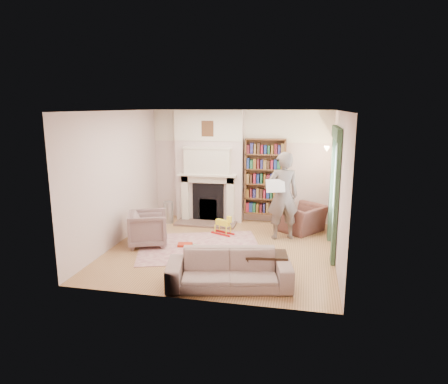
% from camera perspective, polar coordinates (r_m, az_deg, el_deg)
% --- Properties ---
extents(floor, '(4.50, 4.50, 0.00)m').
position_cam_1_polar(floor, '(8.33, -0.36, -8.12)').
color(floor, brown).
rests_on(floor, ground).
extents(ceiling, '(4.50, 4.50, 0.00)m').
position_cam_1_polar(ceiling, '(7.81, -0.38, 11.53)').
color(ceiling, white).
rests_on(ceiling, wall_back).
extents(wall_back, '(4.50, 0.00, 4.50)m').
position_cam_1_polar(wall_back, '(10.13, 2.32, 3.73)').
color(wall_back, silver).
rests_on(wall_back, floor).
extents(wall_front, '(4.50, 0.00, 4.50)m').
position_cam_1_polar(wall_front, '(5.83, -5.04, -2.69)').
color(wall_front, silver).
rests_on(wall_front, floor).
extents(wall_left, '(0.00, 4.50, 4.50)m').
position_cam_1_polar(wall_left, '(8.70, -15.02, 1.91)').
color(wall_left, silver).
rests_on(wall_left, floor).
extents(wall_right, '(0.00, 4.50, 4.50)m').
position_cam_1_polar(wall_right, '(7.80, 16.01, 0.70)').
color(wall_right, silver).
rests_on(wall_right, floor).
extents(fireplace, '(1.70, 0.58, 2.80)m').
position_cam_1_polar(fireplace, '(10.09, -2.09, 3.62)').
color(fireplace, silver).
rests_on(fireplace, floor).
extents(bookcase, '(1.00, 0.24, 1.85)m').
position_cam_1_polar(bookcase, '(9.96, 5.88, 2.21)').
color(bookcase, brown).
rests_on(bookcase, floor).
extents(window, '(0.02, 0.90, 1.30)m').
position_cam_1_polar(window, '(8.18, 15.73, 1.59)').
color(window, silver).
rests_on(window, wall_right).
extents(curtain_left, '(0.07, 0.32, 2.40)m').
position_cam_1_polar(curtain_left, '(7.55, 15.69, -1.22)').
color(curtain_left, '#2F4A31').
rests_on(curtain_left, floor).
extents(curtain_right, '(0.07, 0.32, 2.40)m').
position_cam_1_polar(curtain_right, '(8.91, 15.13, 0.83)').
color(curtain_right, '#2F4A31').
rests_on(curtain_right, floor).
extents(pelmet, '(0.09, 1.70, 0.24)m').
position_cam_1_polar(pelmet, '(8.07, 15.79, 8.11)').
color(pelmet, '#2F4A31').
rests_on(pelmet, wall_right).
extents(wall_sconce, '(0.20, 0.24, 0.24)m').
position_cam_1_polar(wall_sconce, '(9.20, 14.18, 5.64)').
color(wall_sconce, gold).
rests_on(wall_sconce, wall_right).
extents(rug, '(2.95, 2.58, 0.01)m').
position_cam_1_polar(rug, '(8.43, -3.50, -7.84)').
color(rug, beige).
rests_on(rug, floor).
extents(armchair_reading, '(1.24, 1.27, 0.62)m').
position_cam_1_polar(armchair_reading, '(9.53, 11.21, -3.75)').
color(armchair_reading, '#4A2C27').
rests_on(armchair_reading, floor).
extents(armchair_left, '(1.02, 1.01, 0.72)m').
position_cam_1_polar(armchair_left, '(8.60, -10.80, -5.13)').
color(armchair_left, gray).
rests_on(armchair_left, floor).
extents(sofa, '(2.12, 1.17, 0.59)m').
position_cam_1_polar(sofa, '(6.60, 0.75, -10.99)').
color(sofa, '#ADA08F').
rests_on(sofa, floor).
extents(man_reading, '(0.82, 0.67, 1.94)m').
position_cam_1_polar(man_reading, '(8.80, 8.40, -0.55)').
color(man_reading, '#61554E').
rests_on(man_reading, floor).
extents(newspaper, '(0.42, 0.24, 0.28)m').
position_cam_1_polar(newspaper, '(8.56, 7.37, 0.88)').
color(newspaper, silver).
rests_on(newspaper, man_reading).
extents(coffee_table, '(0.76, 0.55, 0.45)m').
position_cam_1_polar(coffee_table, '(6.95, 6.01, -10.43)').
color(coffee_table, black).
rests_on(coffee_table, floor).
extents(paraffin_heater, '(0.29, 0.29, 0.55)m').
position_cam_1_polar(paraffin_heater, '(10.13, -7.93, -2.88)').
color(paraffin_heater, '#ACB0B4').
rests_on(paraffin_heater, floor).
extents(rocking_horse, '(0.57, 0.41, 0.46)m').
position_cam_1_polar(rocking_horse, '(9.14, -0.19, -4.72)').
color(rocking_horse, yellow).
rests_on(rocking_horse, rug).
extents(board_game, '(0.38, 0.38, 0.03)m').
position_cam_1_polar(board_game, '(8.31, -3.84, -8.00)').
color(board_game, '#DFEB53').
rests_on(board_game, rug).
extents(game_box_lid, '(0.34, 0.26, 0.05)m').
position_cam_1_polar(game_box_lid, '(8.49, -5.59, -7.50)').
color(game_box_lid, '#B42B14').
rests_on(game_box_lid, rug).
extents(comic_annuals, '(0.60, 0.61, 0.02)m').
position_cam_1_polar(comic_annuals, '(7.92, 1.58, -9.06)').
color(comic_annuals, red).
rests_on(comic_annuals, rug).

